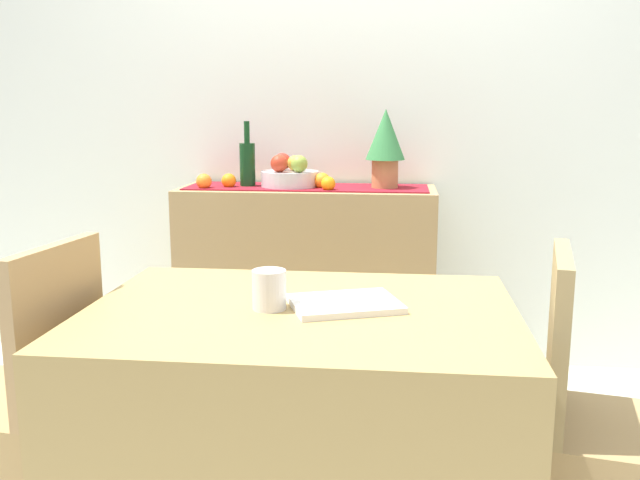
% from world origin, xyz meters
% --- Properties ---
extents(ground_plane, '(6.40, 6.40, 0.02)m').
position_xyz_m(ground_plane, '(0.00, 0.00, -0.01)').
color(ground_plane, beige).
rests_on(ground_plane, ground).
extents(room_wall_rear, '(6.40, 0.06, 2.70)m').
position_xyz_m(room_wall_rear, '(0.00, 1.18, 1.35)').
color(room_wall_rear, white).
rests_on(room_wall_rear, ground).
extents(sideboard_console, '(1.17, 0.42, 0.90)m').
position_xyz_m(sideboard_console, '(-0.23, 0.92, 0.45)').
color(sideboard_console, tan).
rests_on(sideboard_console, ground).
extents(table_runner, '(1.10, 0.32, 0.01)m').
position_xyz_m(table_runner, '(-0.23, 0.92, 0.90)').
color(table_runner, maroon).
rests_on(table_runner, sideboard_console).
extents(fruit_bowl, '(0.26, 0.26, 0.07)m').
position_xyz_m(fruit_bowl, '(-0.30, 0.92, 0.94)').
color(fruit_bowl, silver).
rests_on(fruit_bowl, table_runner).
extents(apple_left, '(0.08, 0.08, 0.08)m').
position_xyz_m(apple_left, '(-0.35, 0.97, 1.01)').
color(apple_left, red).
rests_on(apple_left, fruit_bowl).
extents(apple_right, '(0.07, 0.07, 0.07)m').
position_xyz_m(apple_right, '(-0.28, 0.93, 1.01)').
color(apple_right, gold).
rests_on(apple_right, fruit_bowl).
extents(apple_upper, '(0.08, 0.08, 0.08)m').
position_xyz_m(apple_upper, '(-0.34, 0.86, 1.01)').
color(apple_upper, '#B9321D').
rests_on(apple_upper, fruit_bowl).
extents(apple_rear, '(0.08, 0.08, 0.08)m').
position_xyz_m(apple_rear, '(-0.25, 0.86, 1.01)').
color(apple_rear, olive).
rests_on(apple_rear, fruit_bowl).
extents(wine_bottle, '(0.07, 0.07, 0.30)m').
position_xyz_m(wine_bottle, '(-0.50, 0.92, 1.01)').
color(wine_bottle, '#113818').
rests_on(wine_bottle, sideboard_console).
extents(potted_plant, '(0.18, 0.18, 0.36)m').
position_xyz_m(potted_plant, '(0.13, 0.92, 1.11)').
color(potted_plant, '#B07447').
rests_on(potted_plant, sideboard_console).
extents(orange_loose_near_bowl, '(0.06, 0.06, 0.06)m').
position_xyz_m(orange_loose_near_bowl, '(-0.12, 0.81, 0.93)').
color(orange_loose_near_bowl, orange).
rests_on(orange_loose_near_bowl, sideboard_console).
extents(orange_loose_far, '(0.07, 0.07, 0.07)m').
position_xyz_m(orange_loose_far, '(-0.15, 0.89, 0.94)').
color(orange_loose_far, orange).
rests_on(orange_loose_far, sideboard_console).
extents(orange_loose_end, '(0.07, 0.07, 0.07)m').
position_xyz_m(orange_loose_end, '(-0.68, 0.82, 0.93)').
color(orange_loose_end, orange).
rests_on(orange_loose_end, sideboard_console).
extents(orange_loose_mid, '(0.07, 0.07, 0.07)m').
position_xyz_m(orange_loose_mid, '(-0.58, 0.87, 0.93)').
color(orange_loose_mid, orange).
rests_on(orange_loose_mid, sideboard_console).
extents(dining_table, '(1.14, 0.83, 0.74)m').
position_xyz_m(dining_table, '(-0.06, -0.46, 0.37)').
color(dining_table, '#AA8B50').
rests_on(dining_table, ground).
extents(open_book, '(0.33, 0.29, 0.02)m').
position_xyz_m(open_book, '(0.06, -0.43, 0.75)').
color(open_book, white).
rests_on(open_book, dining_table).
extents(coffee_cup, '(0.09, 0.09, 0.11)m').
position_xyz_m(coffee_cup, '(-0.14, -0.47, 0.79)').
color(coffee_cup, silver).
rests_on(coffee_cup, dining_table).
extents(chair_near_window, '(0.45, 0.45, 0.90)m').
position_xyz_m(chair_near_window, '(-0.89, -0.46, 0.27)').
color(chair_near_window, '#A48451').
rests_on(chair_near_window, ground).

